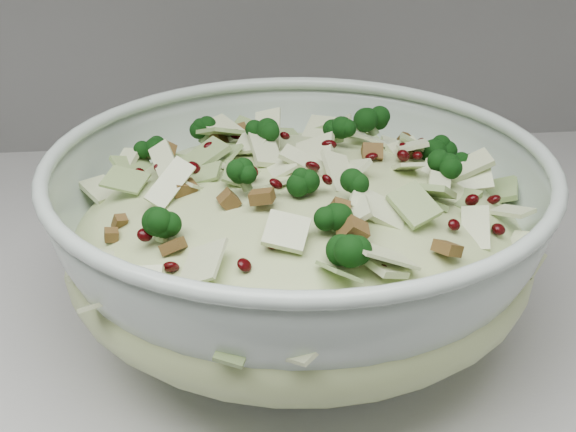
% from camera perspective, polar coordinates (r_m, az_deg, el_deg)
% --- Properties ---
extents(mixing_bowl, '(0.37, 0.37, 0.14)m').
position_cam_1_polar(mixing_bowl, '(0.58, 0.74, -1.88)').
color(mixing_bowl, silver).
rests_on(mixing_bowl, counter).
extents(salad, '(0.39, 0.39, 0.14)m').
position_cam_1_polar(salad, '(0.57, 0.76, 0.15)').
color(salad, '#C3D08E').
rests_on(salad, mixing_bowl).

